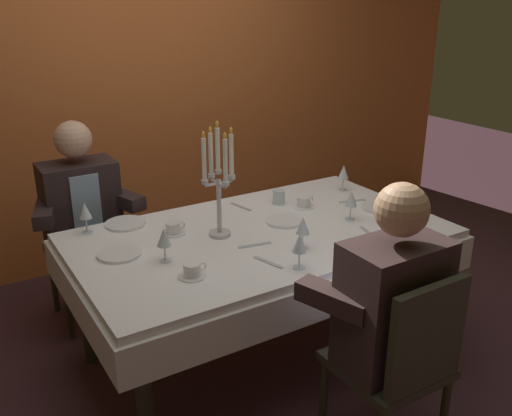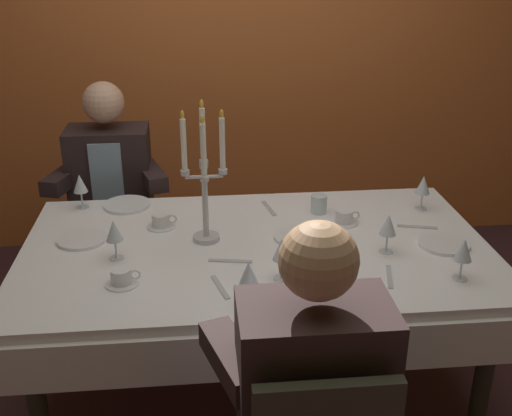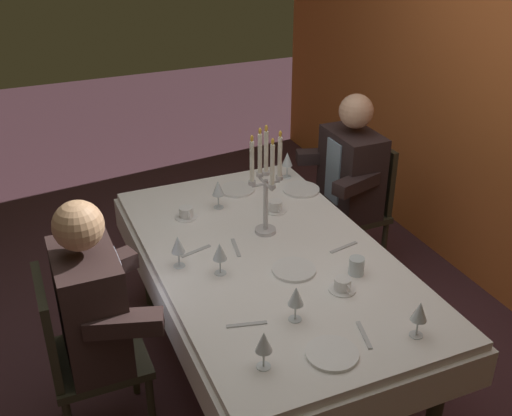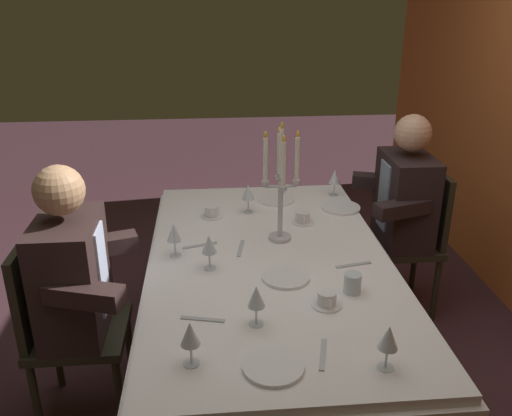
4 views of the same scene
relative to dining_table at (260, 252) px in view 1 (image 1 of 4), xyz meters
name	(u,v)px [view 1 (image 1 of 4)]	position (x,y,z in m)	size (l,w,h in m)	color
ground_plane	(260,352)	(0.00, 0.00, -0.62)	(12.00, 12.00, 0.00)	#42262D
back_wall	(138,76)	(0.00, 1.66, 0.73)	(6.00, 0.12, 2.70)	#D36A31
dining_table	(260,252)	(0.00, 0.00, 0.00)	(1.94, 1.14, 0.74)	white
candelabra	(219,183)	(-0.20, 0.07, 0.40)	(0.19, 0.19, 0.59)	silver
dinner_plate_0	(380,208)	(0.76, -0.08, 0.13)	(0.21, 0.21, 0.01)	white
dinner_plate_1	(285,221)	(0.18, 0.05, 0.13)	(0.21, 0.21, 0.01)	white
dinner_plate_2	(125,223)	(-0.56, 0.46, 0.13)	(0.22, 0.22, 0.01)	white
dinner_plate_3	(119,254)	(-0.72, 0.11, 0.13)	(0.21, 0.21, 0.01)	white
wine_glass_0	(411,206)	(0.72, -0.35, 0.23)	(0.07, 0.07, 0.16)	silver
wine_glass_1	(300,244)	(-0.07, -0.44, 0.23)	(0.07, 0.07, 0.16)	silver
wine_glass_2	(85,212)	(-0.77, 0.47, 0.23)	(0.07, 0.07, 0.16)	silver
wine_glass_3	(164,238)	(-0.56, -0.06, 0.23)	(0.07, 0.07, 0.16)	silver
wine_glass_4	(351,200)	(0.51, -0.11, 0.23)	(0.07, 0.07, 0.16)	silver
wine_glass_5	(303,226)	(0.06, -0.28, 0.24)	(0.07, 0.07, 0.16)	silver
wine_glass_6	(343,173)	(0.79, 0.29, 0.23)	(0.07, 0.07, 0.16)	silver
water_tumbler_0	(279,197)	(0.32, 0.30, 0.16)	(0.07, 0.07, 0.08)	silver
coffee_cup_0	(173,229)	(-0.39, 0.22, 0.15)	(0.13, 0.12, 0.06)	white
coffee_cup_1	(192,271)	(-0.51, -0.26, 0.15)	(0.13, 0.12, 0.06)	white
coffee_cup_2	(304,203)	(0.41, 0.18, 0.15)	(0.13, 0.12, 0.06)	white
fork_0	(255,245)	(-0.11, -0.13, 0.12)	(0.17, 0.02, 0.01)	#B7B7BC
fork_1	(369,233)	(0.46, -0.31, 0.12)	(0.17, 0.02, 0.01)	#B7B7BC
fork_2	(353,201)	(0.71, 0.10, 0.12)	(0.17, 0.02, 0.01)	#B7B7BC
spoon_3	(241,207)	(0.09, 0.37, 0.12)	(0.17, 0.02, 0.01)	#B7B7BC
fork_4	(268,262)	(-0.16, -0.32, 0.12)	(0.17, 0.02, 0.01)	#B7B7BC
seated_diner_0	(81,206)	(-0.69, 0.89, 0.11)	(0.63, 0.48, 1.24)	#2E2C1F
seated_diner_1	(394,303)	(0.07, -0.89, 0.11)	(0.63, 0.48, 1.24)	#2E2C1F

